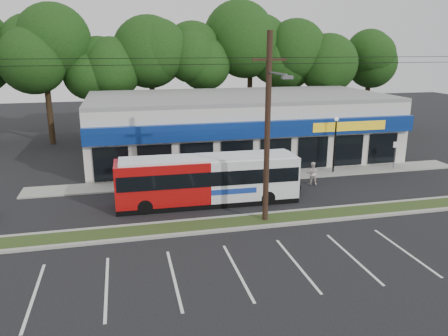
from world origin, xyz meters
TOP-DOWN VIEW (x-y plane):
  - ground at (0.00, 0.00)m, footprint 120.00×120.00m
  - grass_strip at (0.00, 1.00)m, footprint 40.00×1.60m
  - curb_south at (0.00, 0.15)m, footprint 40.00×0.25m
  - curb_north at (0.00, 1.85)m, footprint 40.00×0.25m
  - sidewalk at (5.00, 9.00)m, footprint 32.00×2.20m
  - strip_mall at (5.50, 15.91)m, footprint 25.00×12.55m
  - utility_pole at (2.83, 0.93)m, footprint 50.00×2.77m
  - lamp_post at (11.00, 8.80)m, footprint 0.30×0.30m
  - sign_post at (16.00, 8.57)m, footprint 0.45×0.10m
  - tree_line at (4.00, 26.00)m, footprint 46.76×6.76m
  - metrobus at (0.53, 4.50)m, footprint 10.98×2.53m
  - car_dark at (4.71, 5.55)m, footprint 4.32×1.81m
  - pedestrian_a at (4.78, 6.00)m, footprint 0.59×0.40m
  - pedestrian_b at (8.25, 6.56)m, footprint 0.93×0.82m

SIDE VIEW (x-z plane):
  - ground at x=0.00m, z-range 0.00..0.00m
  - sidewalk at x=5.00m, z-range 0.00..0.10m
  - grass_strip at x=0.00m, z-range 0.00..0.12m
  - curb_south at x=0.00m, z-range 0.00..0.14m
  - curb_north at x=0.00m, z-range 0.00..0.14m
  - car_dark at x=4.71m, z-range 0.00..1.46m
  - pedestrian_a at x=4.78m, z-range 0.00..1.59m
  - pedestrian_b at x=8.25m, z-range 0.00..1.60m
  - sign_post at x=16.00m, z-range 0.44..2.67m
  - metrobus at x=0.53m, z-range 0.09..3.03m
  - strip_mall at x=5.50m, z-range 0.00..5.30m
  - lamp_post at x=11.00m, z-range 0.55..4.80m
  - utility_pole at x=2.83m, z-range 0.41..10.41m
  - tree_line at x=4.00m, z-range 2.50..14.33m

